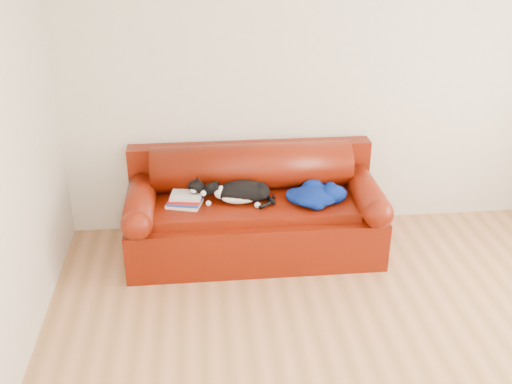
# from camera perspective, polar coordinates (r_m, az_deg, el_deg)

# --- Properties ---
(ground) EXTENTS (4.50, 4.50, 0.00)m
(ground) POSITION_cam_1_polar(r_m,az_deg,el_deg) (4.14, 11.16, -15.78)
(ground) COLOR olive
(ground) RESTS_ON ground
(room_shell) EXTENTS (4.52, 4.02, 2.61)m
(room_shell) POSITION_cam_1_polar(r_m,az_deg,el_deg) (3.35, 15.54, 6.62)
(room_shell) COLOR beige
(room_shell) RESTS_ON ground
(sofa_base) EXTENTS (2.10, 0.90, 0.50)m
(sofa_base) POSITION_cam_1_polar(r_m,az_deg,el_deg) (5.10, -0.16, -3.29)
(sofa_base) COLOR #3D0D02
(sofa_base) RESTS_ON ground
(sofa_back) EXTENTS (2.10, 1.01, 0.88)m
(sofa_back) POSITION_cam_1_polar(r_m,az_deg,el_deg) (5.17, -0.43, 0.96)
(sofa_back) COLOR #3D0D02
(sofa_back) RESTS_ON ground
(book_stack) EXTENTS (0.31, 0.27, 0.10)m
(book_stack) POSITION_cam_1_polar(r_m,az_deg,el_deg) (4.88, -6.74, -0.73)
(book_stack) COLOR #F1E3D0
(book_stack) RESTS_ON sofa_base
(cat) EXTENTS (0.62, 0.29, 0.23)m
(cat) POSITION_cam_1_polar(r_m,az_deg,el_deg) (4.89, -1.38, -0.03)
(cat) COLOR black
(cat) RESTS_ON sofa_base
(blanket) EXTENTS (0.56, 0.46, 0.15)m
(blanket) POSITION_cam_1_polar(r_m,az_deg,el_deg) (4.92, 5.72, -0.23)
(blanket) COLOR #02144B
(blanket) RESTS_ON sofa_base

